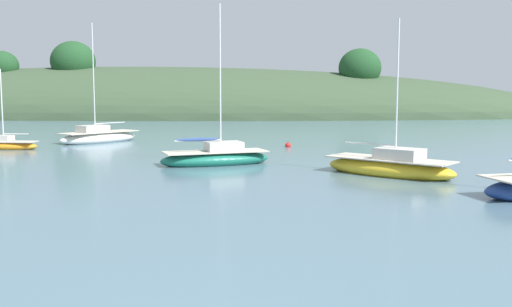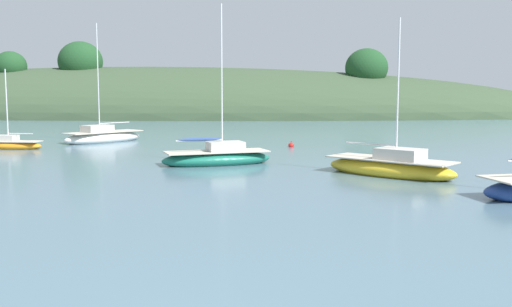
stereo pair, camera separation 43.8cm
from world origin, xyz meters
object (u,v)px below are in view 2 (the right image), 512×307
sailboat_red_portside (11,144)px  mooring_buoy_channel (291,145)px  sailboat_teal_outer (391,167)px  sailboat_yellow_far (103,137)px  sailboat_black_sloop (218,157)px

sailboat_red_portside → mooring_buoy_channel: (20.87, 2.39, -0.18)m
sailboat_teal_outer → sailboat_yellow_far: sailboat_yellow_far is taller
sailboat_black_sloop → mooring_buoy_channel: bearing=67.7°
sailboat_yellow_far → sailboat_black_sloop: size_ratio=1.07×
mooring_buoy_channel → sailboat_teal_outer: bearing=-71.1°
sailboat_yellow_far → sailboat_black_sloop: (11.48, -14.10, -0.03)m
sailboat_red_portside → sailboat_black_sloop: bearing=-26.5°
sailboat_red_portside → mooring_buoy_channel: 21.00m
sailboat_teal_outer → mooring_buoy_channel: 15.28m
sailboat_red_portside → sailboat_black_sloop: size_ratio=0.64×
sailboat_red_portside → sailboat_black_sloop: sailboat_black_sloop is taller
sailboat_red_portside → sailboat_teal_outer: bearing=-25.1°
sailboat_teal_outer → mooring_buoy_channel: sailboat_teal_outer is taller
sailboat_red_portside → sailboat_black_sloop: 18.46m
mooring_buoy_channel → sailboat_black_sloop: bearing=-112.3°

